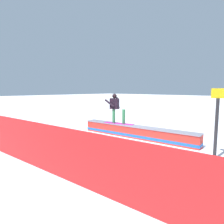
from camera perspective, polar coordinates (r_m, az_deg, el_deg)
name	(u,v)px	position (r m, az deg, el deg)	size (l,w,h in m)	color
ground_plane	(136,138)	(9.09, 6.76, -7.30)	(120.00, 120.00, 0.00)	white
grind_box	(136,132)	(9.03, 6.78, -5.79)	(5.60, 1.06, 0.54)	red
snowboarder	(116,107)	(9.45, 1.09, 1.34)	(1.51, 0.72, 1.42)	#BA2197
safety_fence	(36,145)	(6.01, -20.96, -8.75)	(13.90, 0.06, 1.27)	red
trail_marker	(217,122)	(6.90, 27.78, -2.55)	(0.40, 0.10, 2.20)	#262628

